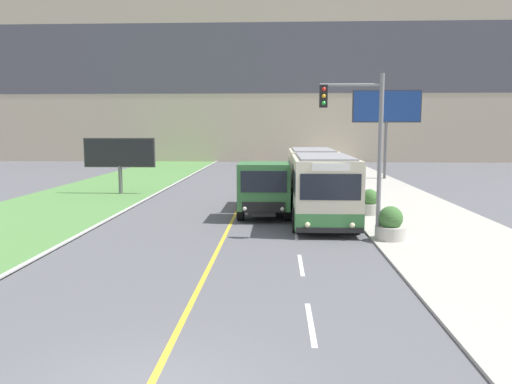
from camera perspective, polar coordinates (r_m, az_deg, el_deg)
lane_marking_centre at (r=10.81m, az=-6.53°, el=-15.09°), size 2.88×140.00×0.01m
apartment_block_background at (r=66.06m, az=0.77°, el=14.08°), size 80.00×8.04×23.89m
city_bus at (r=24.72m, az=6.98°, el=1.20°), size 2.69×12.81×2.98m
dump_truck at (r=23.36m, az=1.02°, el=0.38°), size 2.42×6.66×2.57m
car_distant at (r=38.67m, az=4.87°, el=2.17°), size 1.80×4.30×1.45m
traffic_light_mast at (r=18.38m, az=12.09°, el=6.28°), size 2.28×0.32×6.05m
billboard_large at (r=41.58m, az=14.71°, el=9.06°), size 5.44×0.24×7.15m
billboard_small at (r=32.34m, az=-15.33°, el=4.19°), size 4.46×0.24×3.52m
planter_round_near at (r=18.87m, az=15.11°, el=-3.65°), size 1.10×1.10×1.23m
planter_round_second at (r=24.11m, az=12.84°, el=-1.26°), size 1.02×1.02×1.20m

